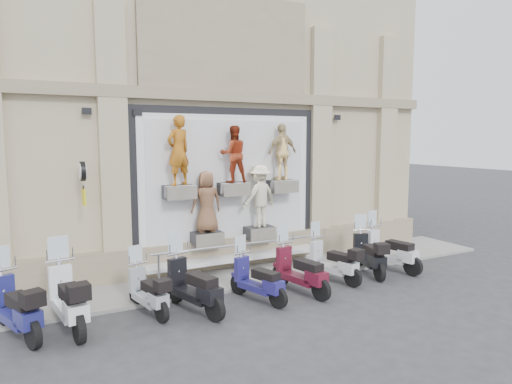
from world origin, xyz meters
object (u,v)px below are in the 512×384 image
Objects in this scene: scooter_g at (332,253)px; scooter_h at (369,246)px; scooter_a at (15,295)px; scooter_e at (258,270)px; scooter_c at (147,282)px; scooter_d at (193,275)px; scooter_f at (300,261)px; scooter_b at (68,286)px; clock_sign_bracket at (83,178)px; guard_rail at (243,260)px; scooter_i at (391,242)px.

scooter_h is (1.28, 0.06, 0.03)m from scooter_g.
scooter_a is 1.10× the size of scooter_g.
scooter_c is at bearing 153.68° from scooter_e.
scooter_d is at bearing -26.27° from scooter_a.
scooter_f is at bearing -15.87° from scooter_e.
scooter_b reaches higher than scooter_a.
scooter_c is at bearing 143.22° from scooter_d.
scooter_g is 1.28m from scooter_h.
clock_sign_bracket is 3.50m from scooter_d.
scooter_e is at bearing 170.59° from scooter_f.
scooter_d is at bearing -139.56° from guard_rail.
scooter_d is (-2.02, -1.73, 0.35)m from guard_rail.
scooter_g is at bearing -159.68° from scooter_h.
scooter_h is at bearing 168.37° from scooter_i.
scooter_i is at bearing -6.51° from scooter_b.
scooter_b is 7.68m from scooter_h.
scooter_c is at bearing -62.15° from clock_sign_bracket.
scooter_i is (5.99, 0.39, -0.01)m from scooter_d.
scooter_f is at bearing -10.82° from scooter_b.
scooter_i is (3.97, -1.33, 0.35)m from guard_rail.
scooter_d reaches higher than scooter_a.
scooter_a is at bearing 166.05° from scooter_f.
scooter_b reaches higher than scooter_e.
scooter_e is (4.90, -0.40, -0.10)m from scooter_a.
scooter_d reaches higher than scooter_h.
scooter_a reaches higher than scooter_h.
guard_rail is at bearing 175.02° from scooter_h.
scooter_i is at bearing -18.57° from guard_rail.
guard_rail is 2.38× the size of scooter_b.
scooter_a is (-5.40, -1.39, 0.35)m from guard_rail.
scooter_b reaches higher than scooter_h.
scooter_a is at bearing -128.96° from clock_sign_bracket.
scooter_a reaches higher than scooter_e.
clock_sign_bracket is at bearing 30.49° from scooter_a.
guard_rail is 5.59m from scooter_a.
scooter_b is 1.11× the size of scooter_h.
scooter_h is at bearing -14.18° from clock_sign_bracket.
scooter_d reaches higher than scooter_g.
scooter_d is at bearing -32.38° from scooter_c.
scooter_h is (2.53, 0.44, -0.01)m from scooter_f.
scooter_b is 4.00m from scooter_e.
scooter_i is (3.31, 0.43, 0.02)m from scooter_f.
scooter_a reaches higher than scooter_g.
scooter_c is at bearing -161.89° from scooter_h.
guard_rail is 4.96× the size of clock_sign_bracket.
clock_sign_bracket is at bearing 106.39° from scooter_c.
scooter_a is at bearing -165.59° from guard_rail.
scooter_b reaches higher than scooter_c.
scooter_a is at bearing 168.66° from scooter_c.
scooter_h is at bearing -0.40° from scooter_f.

